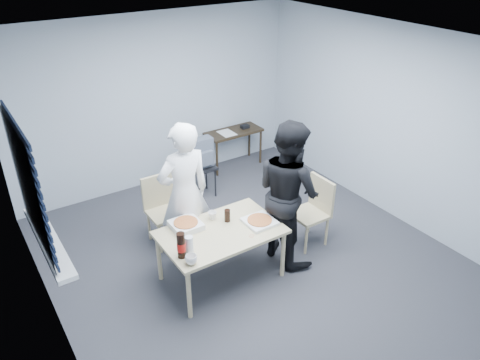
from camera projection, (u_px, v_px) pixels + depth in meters
room at (32, 193)px, 4.33m from camera, size 5.00×5.00×5.00m
dining_table at (221, 236)px, 5.19m from camera, size 1.33×0.85×0.65m
chair_far at (162, 205)px, 5.91m from camera, size 0.42×0.42×0.89m
chair_right at (315, 207)px, 5.87m from camera, size 0.42×0.42×0.89m
person_white at (184, 194)px, 5.41m from camera, size 0.65×0.42×1.77m
person_black at (288, 192)px, 5.46m from camera, size 0.47×0.86×1.77m
side_table at (234, 135)px, 7.78m from camera, size 0.95×0.42×0.63m
stool at (203, 173)px, 6.97m from camera, size 0.35×0.35×0.49m
backpack at (202, 153)px, 6.80m from camera, size 0.32×0.23×0.45m
pizza_box_a at (186, 225)px, 5.20m from camera, size 0.32×0.32×0.08m
pizza_box_b at (260, 221)px, 5.30m from camera, size 0.33×0.33×0.05m
mug_a at (191, 260)px, 4.65m from camera, size 0.17×0.17×0.10m
mug_b at (212, 215)px, 5.36m from camera, size 0.10×0.10×0.09m
cola_glass at (227, 216)px, 5.30m from camera, size 0.08×0.08×0.15m
soda_bottle at (181, 246)px, 4.70m from camera, size 0.09×0.09×0.29m
plastic_cups at (189, 245)px, 4.77m from camera, size 0.09×0.09×0.20m
rubber_band at (252, 236)px, 5.08m from camera, size 0.05×0.05×0.00m
papers at (227, 133)px, 7.65m from camera, size 0.27×0.34×0.01m
black_box at (245, 127)px, 7.83m from camera, size 0.14×0.11×0.06m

